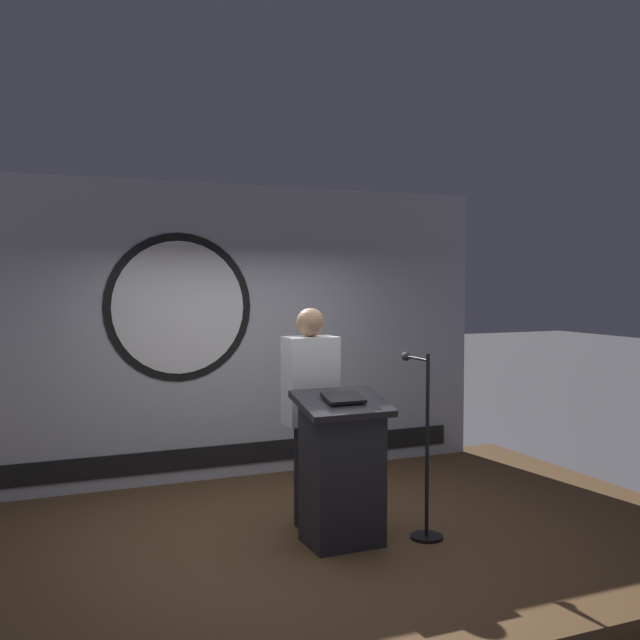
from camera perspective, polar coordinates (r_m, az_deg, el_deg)
name	(u,v)px	position (r m, az deg, el deg)	size (l,w,h in m)	color
ground_plane	(301,576)	(5.84, -1.49, -19.05)	(40.00, 40.00, 0.00)	#4C4C51
stage_platform	(301,556)	(5.79, -1.49, -17.67)	(6.40, 4.00, 0.30)	brown
banner_display	(227,332)	(7.17, -7.17, -0.95)	(5.33, 0.12, 2.81)	#B2B7C1
podium	(342,470)	(5.44, 1.71, -11.45)	(0.64, 0.50, 1.10)	#26262B
speaker_person	(311,415)	(5.78, -0.73, -7.27)	(0.40, 0.26, 1.69)	black
microphone_stand	(424,474)	(5.65, 7.97, -11.64)	(0.24, 0.47, 1.37)	black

